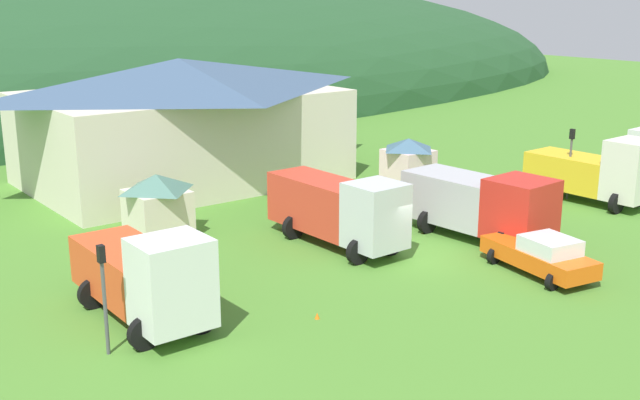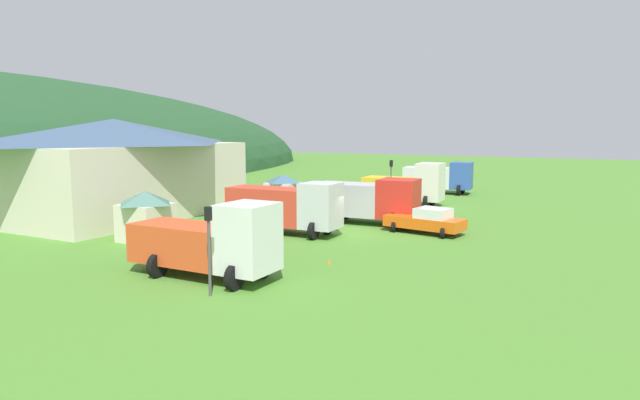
# 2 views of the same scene
# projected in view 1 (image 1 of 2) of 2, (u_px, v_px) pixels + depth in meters

# --- Properties ---
(ground_plane) EXTENTS (200.00, 200.00, 0.00)m
(ground_plane) POSITION_uv_depth(u_px,v_px,m) (413.00, 256.00, 33.47)
(ground_plane) COLOR #4C842D
(forested_hill_backdrop) EXTENTS (162.17, 60.00, 28.29)m
(forested_hill_backdrop) POSITION_uv_depth(u_px,v_px,m) (2.00, 105.00, 78.94)
(forested_hill_backdrop) COLOR #234C28
(forested_hill_backdrop) RESTS_ON ground
(depot_building) EXTENTS (18.69, 12.89, 7.34)m
(depot_building) POSITION_uv_depth(u_px,v_px,m) (181.00, 119.00, 46.11)
(depot_building) COLOR beige
(depot_building) RESTS_ON ground
(play_shed_cream) EXTENTS (2.72, 2.81, 2.97)m
(play_shed_cream) POSITION_uv_depth(u_px,v_px,m) (158.00, 205.00, 35.90)
(play_shed_cream) COLOR beige
(play_shed_cream) RESTS_ON ground
(play_shed_pink) EXTENTS (2.62, 2.71, 2.65)m
(play_shed_pink) POSITION_uv_depth(u_px,v_px,m) (408.00, 160.00, 46.44)
(play_shed_pink) COLOR beige
(play_shed_pink) RESTS_ON ground
(heavy_rig_white) EXTENTS (3.17, 7.03, 3.50)m
(heavy_rig_white) POSITION_uv_depth(u_px,v_px,m) (146.00, 276.00, 26.41)
(heavy_rig_white) COLOR white
(heavy_rig_white) RESTS_ON ground
(tow_truck_silver) EXTENTS (3.09, 7.47, 3.34)m
(tow_truck_silver) POSITION_uv_depth(u_px,v_px,m) (339.00, 208.00, 34.44)
(tow_truck_silver) COLOR silver
(tow_truck_silver) RESTS_ON ground
(crane_truck_red) EXTENTS (3.58, 7.36, 3.21)m
(crane_truck_red) POSITION_uv_depth(u_px,v_px,m) (482.00, 203.00, 35.42)
(crane_truck_red) COLOR red
(crane_truck_red) RESTS_ON ground
(heavy_rig_striped) EXTENTS (3.42, 6.86, 3.71)m
(heavy_rig_striped) POSITION_uv_depth(u_px,v_px,m) (598.00, 171.00, 41.62)
(heavy_rig_striped) COLOR silver
(heavy_rig_striped) RESTS_ON ground
(service_pickup_orange) EXTENTS (2.90, 5.25, 1.66)m
(service_pickup_orange) POSITION_uv_depth(u_px,v_px,m) (541.00, 254.00, 31.18)
(service_pickup_orange) COLOR orange
(service_pickup_orange) RESTS_ON ground
(traffic_light_west) EXTENTS (0.20, 0.32, 3.60)m
(traffic_light_west) POSITION_uv_depth(u_px,v_px,m) (104.00, 287.00, 23.85)
(traffic_light_west) COLOR #4C4C51
(traffic_light_west) RESTS_ON ground
(traffic_light_east) EXTENTS (0.20, 0.32, 3.91)m
(traffic_light_east) POSITION_uv_depth(u_px,v_px,m) (570.00, 156.00, 42.26)
(traffic_light_east) COLOR #4C4C51
(traffic_light_east) RESTS_ON ground
(traffic_cone_near_pickup) EXTENTS (0.36, 0.36, 0.62)m
(traffic_cone_near_pickup) POSITION_uv_depth(u_px,v_px,m) (377.00, 255.00, 33.62)
(traffic_cone_near_pickup) COLOR orange
(traffic_cone_near_pickup) RESTS_ON ground
(traffic_cone_mid_row) EXTENTS (0.36, 0.36, 0.45)m
(traffic_cone_mid_row) POSITION_uv_depth(u_px,v_px,m) (317.00, 319.00, 27.06)
(traffic_cone_mid_row) COLOR orange
(traffic_cone_mid_row) RESTS_ON ground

